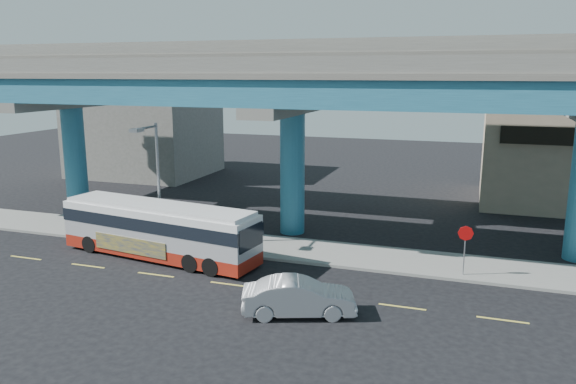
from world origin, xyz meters
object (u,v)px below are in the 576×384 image
(parked_car, at_px, (122,220))
(street_lamp, at_px, (153,167))
(transit_bus, at_px, (159,228))
(stop_sign, at_px, (465,240))
(sedan, at_px, (299,297))

(parked_car, bearing_deg, street_lamp, -122.95)
(transit_bus, bearing_deg, stop_sign, 16.06)
(transit_bus, bearing_deg, parked_car, 152.92)
(transit_bus, xyz_separation_m, parked_car, (-4.79, 3.42, -0.83))
(street_lamp, relative_size, stop_sign, 2.81)
(parked_car, bearing_deg, stop_sign, -97.77)
(stop_sign, bearing_deg, parked_car, -166.44)
(street_lamp, xyz_separation_m, stop_sign, (16.59, 0.71, -2.77))
(sedan, bearing_deg, parked_car, 40.67)
(sedan, xyz_separation_m, street_lamp, (-10.34, 5.90, 3.92))
(transit_bus, height_order, stop_sign, transit_bus)
(sedan, bearing_deg, stop_sign, -63.19)
(street_lamp, height_order, stop_sign, street_lamp)
(parked_car, height_order, stop_sign, stop_sign)
(parked_car, bearing_deg, sedan, -123.48)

